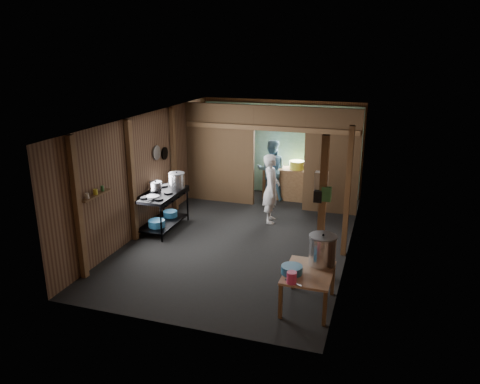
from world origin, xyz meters
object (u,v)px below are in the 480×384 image
(yellow_tub, at_px, (297,165))
(cook, at_px, (271,189))
(stock_pot, at_px, (322,251))
(pink_bucket, at_px, (292,278))
(stove_pot_large, at_px, (177,181))
(prep_table, at_px, (308,289))
(gas_range, at_px, (162,211))

(yellow_tub, bearing_deg, cook, -97.37)
(stock_pot, relative_size, cook, 0.32)
(pink_bucket, height_order, cook, cook)
(stove_pot_large, distance_m, stock_pot, 4.40)
(prep_table, height_order, stove_pot_large, stove_pot_large)
(prep_table, bearing_deg, cook, 113.34)
(yellow_tub, distance_m, cook, 1.85)
(prep_table, xyz_separation_m, yellow_tub, (-1.25, 5.29, 0.66))
(prep_table, bearing_deg, stove_pot_large, 142.67)
(cook, bearing_deg, stock_pot, -163.59)
(prep_table, relative_size, cook, 0.63)
(stove_pot_large, relative_size, stock_pot, 0.71)
(stock_pot, height_order, pink_bucket, stock_pot)
(stove_pot_large, height_order, stock_pot, stove_pot_large)
(prep_table, height_order, stock_pot, stock_pot)
(prep_table, distance_m, pink_bucket, 0.62)
(stove_pot_large, relative_size, cook, 0.23)
(gas_range, height_order, cook, cook)
(gas_range, relative_size, stove_pot_large, 3.95)
(stove_pot_large, bearing_deg, stock_pot, -32.77)
(stock_pot, bearing_deg, cook, 117.70)
(stove_pot_large, relative_size, pink_bucket, 2.06)
(gas_range, xyz_separation_m, cook, (2.22, 1.22, 0.38))
(stove_pot_large, distance_m, yellow_tub, 3.45)
(gas_range, height_order, stock_pot, stock_pot)
(pink_bucket, distance_m, cook, 4.12)
(prep_table, bearing_deg, gas_range, 148.92)
(prep_table, xyz_separation_m, stove_pot_large, (-3.54, 2.70, 0.73))
(prep_table, height_order, pink_bucket, pink_bucket)
(pink_bucket, height_order, yellow_tub, yellow_tub)
(prep_table, bearing_deg, stock_pot, 64.15)
(stove_pot_large, xyz_separation_m, yellow_tub, (2.29, 2.59, -0.08))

